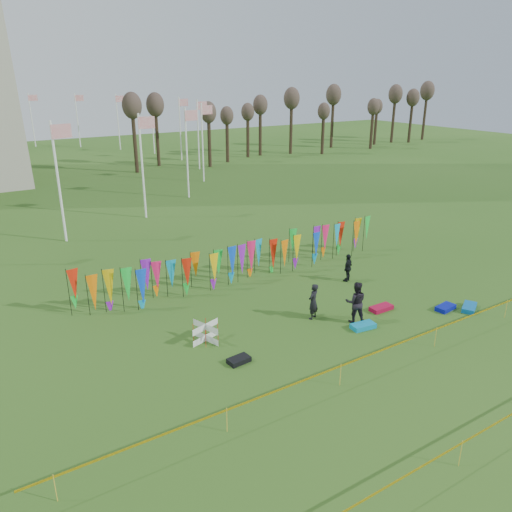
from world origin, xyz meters
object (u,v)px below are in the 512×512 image
box_kite (206,332)px  kite_bag_turquoise (363,326)px  kite_bag_teal (469,307)px  person_mid (356,302)px  kite_bag_black (239,360)px  person_right (348,268)px  kite_bag_red (381,308)px  person_left (313,301)px  kite_bag_blue (445,308)px

box_kite → kite_bag_turquoise: 7.06m
kite_bag_teal → person_mid: bearing=160.1°
kite_bag_turquoise → kite_bag_black: (-6.15, 0.54, -0.01)m
person_right → kite_bag_red: person_right is taller
kite_bag_black → kite_bag_teal: 11.98m
box_kite → person_left: person_left is taller
kite_bag_teal → box_kite: bearing=161.5°
kite_bag_black → kite_bag_teal: size_ratio=0.76×
kite_bag_teal → kite_bag_red: bearing=148.5°
person_mid → kite_bag_teal: (5.58, -2.03, -0.88)m
kite_bag_red → kite_bag_black: kite_bag_red is taller
person_mid → box_kite: bearing=17.0°
person_left → kite_bag_teal: bearing=130.2°
kite_bag_red → person_right: bearing=73.6°
person_mid → kite_bag_teal: 6.00m
kite_bag_teal → kite_bag_blue: bearing=148.7°
person_right → kite_bag_teal: person_right is taller
kite_bag_teal → kite_bag_black: bearing=170.9°
person_mid → kite_bag_turquoise: 1.11m
box_kite → kite_bag_red: box_kite is taller
kite_bag_blue → kite_bag_red: (-2.66, 1.63, -0.00)m
kite_bag_red → kite_bag_black: 8.19m
box_kite → person_left: bearing=-8.3°
box_kite → kite_bag_turquoise: size_ratio=0.76×
person_left → kite_bag_teal: person_left is taller
kite_bag_blue → kite_bag_red: size_ratio=0.89×
kite_bag_turquoise → person_mid: bearing=81.4°
person_left → kite_bag_turquoise: person_left is taller
person_mid → kite_bag_black: bearing=35.6°
person_mid → kite_bag_black: 6.32m
box_kite → kite_bag_black: box_kite is taller
person_mid → kite_bag_blue: 4.89m
box_kite → kite_bag_red: bearing=-12.2°
person_left → kite_bag_red: size_ratio=1.48×
box_kite → kite_bag_black: bearing=-81.0°
kite_bag_red → kite_bag_turquoise: bearing=-156.5°
person_mid → kite_bag_blue: bearing=-162.9°
person_mid → kite_bag_teal: bearing=-165.6°
kite_bag_turquoise → kite_bag_red: kite_bag_turquoise is taller
person_mid → kite_bag_red: person_mid is taller
kite_bag_red → kite_bag_black: size_ratio=1.32×
kite_bag_black → kite_bag_blue: bearing=-6.8°
kite_bag_blue → kite_bag_black: kite_bag_blue is taller
box_kite → person_right: (9.59, 1.76, 0.36)m
person_left → kite_bag_black: (-4.84, -1.44, -0.76)m
box_kite → person_mid: 6.94m
kite_bag_black → kite_bag_turquoise: bearing=-5.0°
person_mid → kite_bag_turquoise: bearing=115.7°
kite_bag_blue → person_left: bearing=155.6°
person_right → kite_bag_black: person_right is taller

